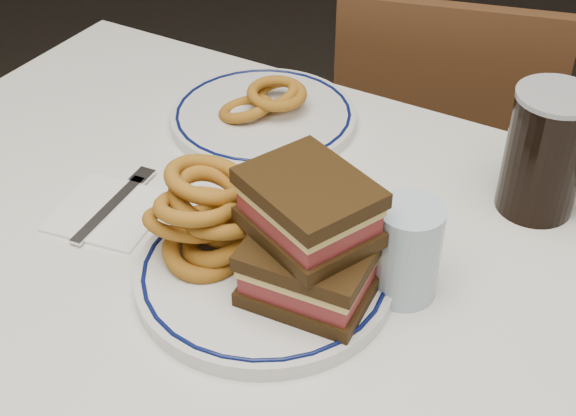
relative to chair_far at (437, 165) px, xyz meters
The scene contains 11 objects.
dining_table 0.75m from the chair_far, 83.52° to the right, with size 1.27×0.87×0.75m.
chair_far is the anchor object (origin of this frame).
main_plate 0.79m from the chair_far, 86.40° to the right, with size 0.28×0.28×0.02m.
reuben_sandwich 0.83m from the chair_far, 82.14° to the right, with size 0.16×0.14×0.13m.
onion_rings_main 0.81m from the chair_far, 91.91° to the right, with size 0.14×0.13×0.11m.
ketchup_ramekin 0.71m from the chair_far, 86.12° to the right, with size 0.06×0.06×0.03m.
beer_mug 0.64m from the chair_far, 59.12° to the right, with size 0.14×0.10×0.16m.
water_glass 0.77m from the chair_far, 74.61° to the right, with size 0.07×0.07×0.11m, color #A3BCD2.
far_plate 0.56m from the chair_far, 105.79° to the right, with size 0.26×0.26×0.02m.
onion_rings_far 0.56m from the chair_far, 106.07° to the right, with size 0.12×0.12×0.05m.
napkin_fork 0.79m from the chair_far, 104.38° to the right, with size 0.14×0.16×0.01m.
Camera 1 is at (0.31, -0.55, 1.36)m, focal length 50.00 mm.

